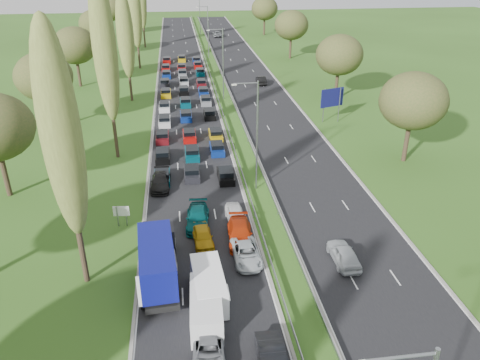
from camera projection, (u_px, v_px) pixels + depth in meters
ground at (223, 95)px, 84.53m from camera, size 260.00×260.00×0.00m
near_carriageway at (185, 93)px, 85.94m from camera, size 10.50×215.00×0.04m
far_carriageway at (257, 90)px, 87.56m from camera, size 10.50×215.00×0.04m
central_reservation at (221, 89)px, 86.50m from camera, size 2.36×215.00×0.32m
lamp_columns at (223, 64)px, 80.09m from camera, size 0.18×140.18×12.00m
poplar_row at (118, 38)px, 66.61m from camera, size 2.80×127.80×22.44m
woodland_left at (38, 83)px, 62.50m from camera, size 8.00×166.00×11.10m
woodland_right at (357, 66)px, 71.62m from camera, size 8.00×153.00×11.10m
traffic_queue_fill at (185, 98)px, 81.26m from camera, size 9.08×68.61×0.80m
near_car_2 at (161, 255)px, 38.95m from camera, size 2.75×5.67×1.55m
near_car_3 at (161, 181)px, 51.53m from camera, size 2.32×5.16×1.47m
near_car_6 at (209, 350)px, 29.93m from camera, size 2.39×4.78×1.30m
near_car_7 at (198, 218)px, 44.44m from camera, size 2.56×5.40×1.52m
near_car_8 at (203, 236)px, 41.69m from camera, size 2.04×4.36×1.44m
near_car_10 at (246, 253)px, 39.44m from camera, size 2.42×4.94×1.35m
near_car_11 at (240, 233)px, 42.01m from camera, size 2.50×5.43×1.54m
near_car_12 at (236, 215)px, 44.94m from camera, size 1.95×4.38×1.46m
far_car_0 at (344, 254)px, 39.10m from camera, size 1.90×4.64×1.57m
far_car_1 at (261, 80)px, 91.32m from camera, size 1.73×4.68×1.53m
far_car_2 at (217, 34)px, 141.38m from camera, size 2.62×5.66×1.57m
blue_lorry at (158, 258)px, 36.49m from camera, size 2.58×9.29×3.92m
white_van_front at (206, 306)px, 32.92m from camera, size 2.18×5.55×2.23m
white_van_rear at (208, 283)px, 35.14m from camera, size 2.20×5.60×2.25m
info_sign at (121, 213)px, 44.04m from camera, size 1.50×0.23×2.10m
direction_sign at (332, 99)px, 70.02m from camera, size 3.82×1.39×5.20m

